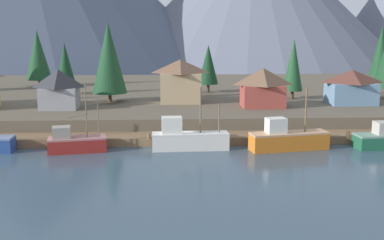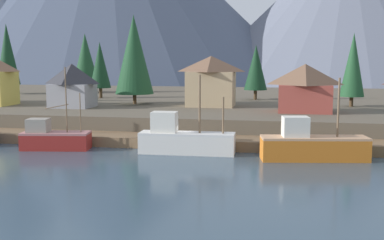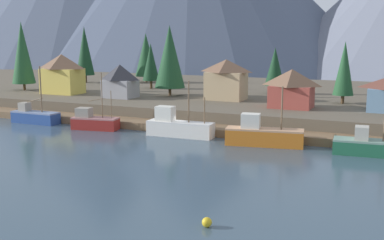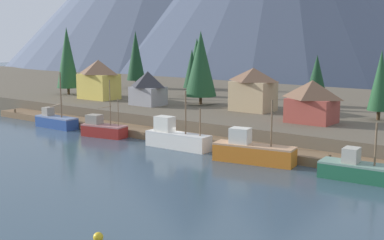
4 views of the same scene
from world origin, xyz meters
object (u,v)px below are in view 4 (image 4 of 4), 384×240
(conifer_mid_right, at_px, (380,80))
(house_tan, at_px, (253,89))
(fishing_boat_red, at_px, (103,129))
(fishing_boat_white, at_px, (176,138))
(conifer_far_left, at_px, (192,69))
(channel_buoy, at_px, (98,237))
(fishing_boat_blue, at_px, (56,121))
(conifer_near_left, at_px, (317,76))
(house_yellow, at_px, (99,79))
(conifer_far_right, at_px, (201,64))
(conifer_centre, at_px, (67,58))
(house_red, at_px, (312,101))
(conifer_mid_left, at_px, (197,60))
(conifer_near_right, at_px, (136,56))
(fishing_boat_orange, at_px, (252,151))
(house_grey, at_px, (148,88))
(fishing_boat_green, at_px, (366,171))

(conifer_mid_right, bearing_deg, house_tan, -170.79)
(fishing_boat_red, xyz_separation_m, fishing_boat_white, (12.76, 0.46, 0.22))
(house_tan, bearing_deg, conifer_far_left, 153.15)
(conifer_far_left, distance_m, channel_buoy, 65.36)
(fishing_boat_blue, xyz_separation_m, conifer_near_left, (28.62, 29.99, 6.38))
(house_yellow, relative_size, conifer_far_right, 0.60)
(fishing_boat_white, distance_m, conifer_mid_right, 28.92)
(conifer_centre, xyz_separation_m, channel_buoy, (55.35, -42.82, -9.29))
(house_red, bearing_deg, conifer_far_right, 165.57)
(conifer_mid_right, height_order, conifer_far_left, conifer_mid_right)
(conifer_mid_left, height_order, conifer_mid_right, conifer_mid_left)
(fishing_boat_red, distance_m, conifer_near_right, 43.69)
(fishing_boat_orange, distance_m, house_red, 15.53)
(conifer_mid_right, bearing_deg, conifer_near_right, 168.24)
(house_yellow, xyz_separation_m, conifer_far_left, (10.65, 13.77, 1.58))
(fishing_boat_orange, relative_size, conifer_mid_left, 0.86)
(house_grey, bearing_deg, conifer_mid_right, 12.30)
(house_red, xyz_separation_m, conifer_mid_right, (6.33, 7.55, 2.54))
(conifer_far_right, bearing_deg, fishing_boat_white, -60.99)
(fishing_boat_green, bearing_deg, house_tan, 137.16)
(conifer_far_left, bearing_deg, house_grey, -82.09)
(conifer_far_right, bearing_deg, conifer_mid_left, 128.48)
(fishing_boat_white, height_order, conifer_near_right, conifer_near_right)
(conifer_near_left, bearing_deg, conifer_mid_left, 162.64)
(conifer_centre, height_order, conifer_far_right, conifer_centre)
(conifer_far_right, bearing_deg, conifer_centre, -172.77)
(conifer_mid_left, bearing_deg, conifer_centre, -119.71)
(fishing_boat_blue, height_order, conifer_near_right, conifer_near_right)
(house_yellow, bearing_deg, fishing_boat_orange, -20.49)
(conifer_far_right, bearing_deg, fishing_boat_blue, -122.17)
(conifer_mid_right, relative_size, conifer_far_left, 1.08)
(conifer_near_left, height_order, channel_buoy, conifer_near_left)
(fishing_boat_orange, relative_size, conifer_mid_right, 0.98)
(fishing_boat_blue, relative_size, house_yellow, 1.17)
(house_tan, bearing_deg, conifer_near_left, 65.11)
(conifer_mid_right, bearing_deg, house_yellow, -171.75)
(conifer_far_left, bearing_deg, fishing_boat_white, -55.68)
(fishing_boat_red, relative_size, conifer_far_left, 0.90)
(house_red, height_order, house_yellow, house_yellow)
(fishing_boat_orange, bearing_deg, house_grey, 143.11)
(fishing_boat_orange, height_order, conifer_far_left, conifer_far_left)
(conifer_near_left, height_order, conifer_mid_right, conifer_mid_right)
(fishing_boat_red, xyz_separation_m, conifer_centre, (-27.77, 16.80, 8.56))
(conifer_centre, height_order, channel_buoy, conifer_centre)
(conifer_near_right, bearing_deg, house_grey, -42.48)
(conifer_mid_left, height_order, channel_buoy, conifer_mid_left)
(conifer_near_right, height_order, conifer_centre, conifer_centre)
(fishing_boat_blue, bearing_deg, conifer_far_right, 57.98)
(conifer_near_right, height_order, conifer_mid_right, conifer_near_right)
(house_red, relative_size, conifer_mid_left, 0.58)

